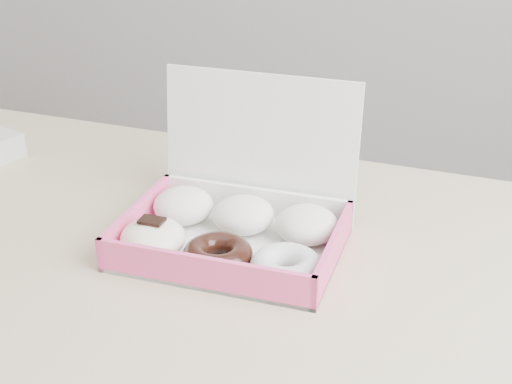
% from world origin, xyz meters
% --- Properties ---
extents(table, '(1.20, 0.80, 0.75)m').
position_xyz_m(table, '(0.00, 0.00, 0.67)').
color(table, tan).
rests_on(table, ground).
extents(donut_box, '(0.29, 0.25, 0.21)m').
position_xyz_m(donut_box, '(0.18, 0.06, 0.78)').
color(donut_box, white).
rests_on(donut_box, table).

